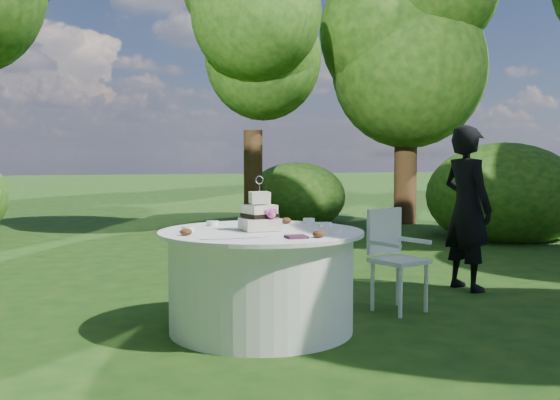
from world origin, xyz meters
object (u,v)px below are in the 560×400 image
object	(u,v)px
chair	(393,251)
cake	(260,215)
napkins	(296,237)
guest	(467,208)
table	(261,280)

from	to	relation	value
chair	cake	bearing A→B (deg)	-166.41
napkins	guest	world-z (taller)	guest
napkins	guest	bearing A→B (deg)	32.37
chair	table	bearing A→B (deg)	-165.70
guest	table	world-z (taller)	guest
napkins	cake	bearing A→B (deg)	103.88
cake	napkins	bearing A→B (deg)	-76.12
table	cake	bearing A→B (deg)	108.25
napkins	table	distance (m)	0.65
table	guest	bearing A→B (deg)	21.11
cake	chair	size ratio (longest dim) A/B	0.47
table	chair	world-z (taller)	chair
cake	chair	distance (m)	1.35
napkins	cake	distance (m)	0.54
guest	chair	size ratio (longest dim) A/B	1.86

